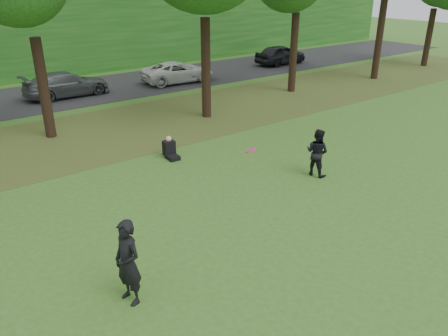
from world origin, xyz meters
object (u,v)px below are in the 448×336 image
(player_left, at_px, (128,263))
(player_right, at_px, (317,152))
(frisbee, at_px, (251,150))
(seated_person, at_px, (170,150))

(player_left, relative_size, player_right, 1.16)
(player_right, bearing_deg, frisbee, 91.37)
(player_left, bearing_deg, player_right, 93.04)
(frisbee, bearing_deg, player_right, 13.82)
(player_left, bearing_deg, frisbee, 93.62)
(seated_person, bearing_deg, player_right, -49.33)
(player_right, distance_m, seated_person, 5.45)
(player_right, xyz_separation_m, frisbee, (-3.75, -0.92, 1.25))
(player_left, height_order, player_right, player_left)
(player_left, distance_m, player_right, 8.20)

